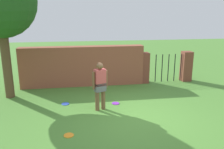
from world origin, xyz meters
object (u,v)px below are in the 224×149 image
person (100,84)px  frisbee_purple (116,103)px  frisbee_orange (69,135)px  frisbee_blue (65,104)px

person → frisbee_purple: 1.16m
frisbee_orange → frisbee_purple: size_ratio=1.00×
frisbee_orange → frisbee_purple: (1.61, 2.04, 0.00)m
person → frisbee_orange: person is taller
person → frisbee_blue: (-1.19, 0.68, -0.89)m
frisbee_orange → frisbee_purple: 2.60m
person → frisbee_purple: (0.60, 0.45, -0.89)m
person → frisbee_blue: person is taller
frisbee_blue → frisbee_purple: same height
frisbee_orange → frisbee_blue: 2.27m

